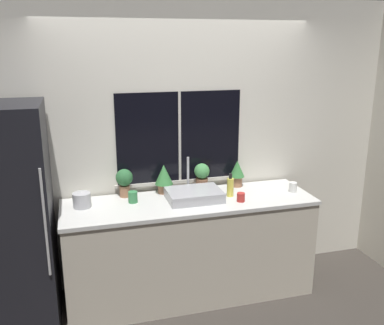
{
  "coord_description": "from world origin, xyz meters",
  "views": [
    {
      "loc": [
        -0.94,
        -3.13,
        2.29
      ],
      "look_at": [
        0.02,
        0.33,
        1.29
      ],
      "focal_mm": 40.0,
      "sensor_mm": 36.0,
      "label": 1
    }
  ],
  "objects_px": {
    "potted_plant_far_left": "(124,180)",
    "potted_plant_far_right": "(237,172)",
    "soap_bottle": "(230,187)",
    "mug_green": "(133,197)",
    "potted_plant_center_left": "(164,177)",
    "mug_white": "(293,187)",
    "refrigerator": "(7,221)",
    "potted_plant_center_right": "(202,175)",
    "kettle": "(82,200)",
    "sink": "(194,195)",
    "mug_red": "(241,197)"
  },
  "relations": [
    {
      "from": "sink",
      "to": "potted_plant_center_right",
      "type": "height_order",
      "value": "sink"
    },
    {
      "from": "mug_white",
      "to": "potted_plant_center_right",
      "type": "bearing_deg",
      "value": 159.87
    },
    {
      "from": "refrigerator",
      "to": "mug_green",
      "type": "distance_m",
      "value": 1.03
    },
    {
      "from": "mug_red",
      "to": "kettle",
      "type": "height_order",
      "value": "kettle"
    },
    {
      "from": "potted_plant_far_right",
      "to": "mug_green",
      "type": "xyz_separation_m",
      "value": [
        -1.04,
        -0.17,
        -0.1
      ]
    },
    {
      "from": "potted_plant_center_left",
      "to": "potted_plant_far_right",
      "type": "height_order",
      "value": "potted_plant_center_left"
    },
    {
      "from": "mug_red",
      "to": "potted_plant_far_left",
      "type": "bearing_deg",
      "value": 157.49
    },
    {
      "from": "soap_bottle",
      "to": "kettle",
      "type": "height_order",
      "value": "soap_bottle"
    },
    {
      "from": "potted_plant_center_right",
      "to": "mug_red",
      "type": "relative_size",
      "value": 3.29
    },
    {
      "from": "sink",
      "to": "mug_red",
      "type": "distance_m",
      "value": 0.42
    },
    {
      "from": "potted_plant_far_right",
      "to": "kettle",
      "type": "xyz_separation_m",
      "value": [
        -1.48,
        -0.17,
        -0.08
      ]
    },
    {
      "from": "mug_green",
      "to": "mug_red",
      "type": "relative_size",
      "value": 1.29
    },
    {
      "from": "refrigerator",
      "to": "potted_plant_center_right",
      "type": "bearing_deg",
      "value": 9.81
    },
    {
      "from": "potted_plant_far_left",
      "to": "potted_plant_far_right",
      "type": "bearing_deg",
      "value": 0.0
    },
    {
      "from": "refrigerator",
      "to": "mug_green",
      "type": "relative_size",
      "value": 18.5
    },
    {
      "from": "potted_plant_far_left",
      "to": "mug_red",
      "type": "bearing_deg",
      "value": -22.51
    },
    {
      "from": "potted_plant_far_left",
      "to": "soap_bottle",
      "type": "xyz_separation_m",
      "value": [
        0.93,
        -0.25,
        -0.07
      ]
    },
    {
      "from": "mug_white",
      "to": "mug_red",
      "type": "bearing_deg",
      "value": -169.35
    },
    {
      "from": "potted_plant_far_left",
      "to": "mug_green",
      "type": "height_order",
      "value": "potted_plant_far_left"
    },
    {
      "from": "potted_plant_center_left",
      "to": "soap_bottle",
      "type": "relative_size",
      "value": 1.26
    },
    {
      "from": "refrigerator",
      "to": "mug_red",
      "type": "bearing_deg",
      "value": -3.21
    },
    {
      "from": "sink",
      "to": "kettle",
      "type": "xyz_separation_m",
      "value": [
        -0.97,
        0.08,
        0.02
      ]
    },
    {
      "from": "soap_bottle",
      "to": "mug_white",
      "type": "distance_m",
      "value": 0.62
    },
    {
      "from": "refrigerator",
      "to": "potted_plant_center_right",
      "type": "xyz_separation_m",
      "value": [
        1.71,
        0.29,
        0.15
      ]
    },
    {
      "from": "mug_white",
      "to": "potted_plant_far_right",
      "type": "bearing_deg",
      "value": 146.61
    },
    {
      "from": "potted_plant_far_right",
      "to": "potted_plant_far_left",
      "type": "bearing_deg",
      "value": 180.0
    },
    {
      "from": "soap_bottle",
      "to": "mug_green",
      "type": "distance_m",
      "value": 0.89
    },
    {
      "from": "mug_green",
      "to": "refrigerator",
      "type": "bearing_deg",
      "value": -173.18
    },
    {
      "from": "mug_white",
      "to": "mug_green",
      "type": "distance_m",
      "value": 1.5
    },
    {
      "from": "mug_green",
      "to": "mug_red",
      "type": "xyz_separation_m",
      "value": [
        0.93,
        -0.23,
        -0.01
      ]
    },
    {
      "from": "potted_plant_center_right",
      "to": "potted_plant_center_left",
      "type": "bearing_deg",
      "value": 180.0
    },
    {
      "from": "mug_green",
      "to": "kettle",
      "type": "bearing_deg",
      "value": 179.51
    },
    {
      "from": "potted_plant_center_right",
      "to": "soap_bottle",
      "type": "relative_size",
      "value": 1.18
    },
    {
      "from": "mug_red",
      "to": "kettle",
      "type": "relative_size",
      "value": 0.51
    },
    {
      "from": "mug_green",
      "to": "potted_plant_center_left",
      "type": "bearing_deg",
      "value": 28.6
    },
    {
      "from": "sink",
      "to": "mug_white",
      "type": "relative_size",
      "value": 5.19
    },
    {
      "from": "potted_plant_far_left",
      "to": "mug_white",
      "type": "relative_size",
      "value": 2.81
    },
    {
      "from": "soap_bottle",
      "to": "mug_green",
      "type": "relative_size",
      "value": 2.16
    },
    {
      "from": "potted_plant_center_right",
      "to": "mug_green",
      "type": "bearing_deg",
      "value": -165.86
    },
    {
      "from": "refrigerator",
      "to": "potted_plant_center_right",
      "type": "distance_m",
      "value": 1.74
    },
    {
      "from": "refrigerator",
      "to": "kettle",
      "type": "height_order",
      "value": "refrigerator"
    },
    {
      "from": "refrigerator",
      "to": "potted_plant_center_left",
      "type": "relative_size",
      "value": 6.81
    },
    {
      "from": "mug_green",
      "to": "potted_plant_far_left",
      "type": "bearing_deg",
      "value": 105.84
    },
    {
      "from": "potted_plant_far_right",
      "to": "mug_red",
      "type": "distance_m",
      "value": 0.43
    },
    {
      "from": "refrigerator",
      "to": "kettle",
      "type": "relative_size",
      "value": 12.21
    },
    {
      "from": "potted_plant_center_left",
      "to": "potted_plant_far_left",
      "type": "bearing_deg",
      "value": 180.0
    },
    {
      "from": "refrigerator",
      "to": "potted_plant_far_right",
      "type": "xyz_separation_m",
      "value": [
        2.06,
        0.29,
        0.15
      ]
    },
    {
      "from": "sink",
      "to": "potted_plant_far_right",
      "type": "height_order",
      "value": "sink"
    },
    {
      "from": "potted_plant_center_right",
      "to": "kettle",
      "type": "xyz_separation_m",
      "value": [
        -1.12,
        -0.17,
        -0.07
      ]
    },
    {
      "from": "mug_red",
      "to": "mug_white",
      "type": "bearing_deg",
      "value": 10.65
    }
  ]
}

